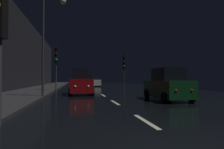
{
  "coord_description": "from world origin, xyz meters",
  "views": [
    {
      "loc": [
        -2.26,
        -3.12,
        1.41
      ],
      "look_at": [
        1.97,
        19.63,
        1.89
      ],
      "focal_mm": 31.23,
      "sensor_mm": 36.0,
      "label": 1
    }
  ],
  "objects_px": {
    "traffic_light_far_left": "(56,58)",
    "streetlamp_overhead": "(50,31)",
    "car_approaching_headlights": "(81,83)",
    "car_parked_right_near": "(167,85)",
    "traffic_light_near_left": "(0,17)",
    "traffic_light_far_right": "(124,64)",
    "car_distant_taillights": "(95,81)"
  },
  "relations": [
    {
      "from": "streetlamp_overhead",
      "to": "car_parked_right_near",
      "type": "bearing_deg",
      "value": -20.66
    },
    {
      "from": "streetlamp_overhead",
      "to": "car_approaching_headlights",
      "type": "distance_m",
      "value": 5.34
    },
    {
      "from": "traffic_light_far_left",
      "to": "car_approaching_headlights",
      "type": "distance_m",
      "value": 5.97
    },
    {
      "from": "car_approaching_headlights",
      "to": "car_distant_taillights",
      "type": "distance_m",
      "value": 17.67
    },
    {
      "from": "traffic_light_near_left",
      "to": "car_parked_right_near",
      "type": "xyz_separation_m",
      "value": [
        8.13,
        5.5,
        -2.29
      ]
    },
    {
      "from": "streetlamp_overhead",
      "to": "car_approaching_headlights",
      "type": "xyz_separation_m",
      "value": [
        2.37,
        2.86,
        -3.84
      ]
    },
    {
      "from": "car_parked_right_near",
      "to": "car_distant_taillights",
      "type": "distance_m",
      "value": 23.33
    },
    {
      "from": "traffic_light_far_left",
      "to": "car_parked_right_near",
      "type": "xyz_separation_m",
      "value": [
        8.03,
        -10.44,
        -2.75
      ]
    },
    {
      "from": "traffic_light_far_right",
      "to": "car_approaching_headlights",
      "type": "relative_size",
      "value": 1.06
    },
    {
      "from": "traffic_light_far_left",
      "to": "car_approaching_headlights",
      "type": "relative_size",
      "value": 1.14
    },
    {
      "from": "traffic_light_far_right",
      "to": "traffic_light_far_left",
      "type": "bearing_deg",
      "value": -54.94
    },
    {
      "from": "traffic_light_near_left",
      "to": "traffic_light_far_right",
      "type": "relative_size",
      "value": 0.95
    },
    {
      "from": "traffic_light_near_left",
      "to": "car_distant_taillights",
      "type": "xyz_separation_m",
      "value": [
        5.72,
        28.71,
        -2.35
      ]
    },
    {
      "from": "traffic_light_near_left",
      "to": "car_parked_right_near",
      "type": "relative_size",
      "value": 1.09
    },
    {
      "from": "traffic_light_far_right",
      "to": "car_approaching_headlights",
      "type": "height_order",
      "value": "traffic_light_far_right"
    },
    {
      "from": "car_distant_taillights",
      "to": "car_approaching_headlights",
      "type": "bearing_deg",
      "value": 170.23
    },
    {
      "from": "traffic_light_far_left",
      "to": "traffic_light_far_right",
      "type": "xyz_separation_m",
      "value": [
        8.82,
        4.36,
        -0.28
      ]
    },
    {
      "from": "car_approaching_headlights",
      "to": "traffic_light_far_left",
      "type": "bearing_deg",
      "value": -150.66
    },
    {
      "from": "car_approaching_headlights",
      "to": "car_parked_right_near",
      "type": "distance_m",
      "value": 7.93
    },
    {
      "from": "traffic_light_far_left",
      "to": "streetlamp_overhead",
      "type": "relative_size",
      "value": 0.69
    },
    {
      "from": "car_approaching_headlights",
      "to": "car_distant_taillights",
      "type": "height_order",
      "value": "car_approaching_headlights"
    },
    {
      "from": "car_parked_right_near",
      "to": "car_distant_taillights",
      "type": "relative_size",
      "value": 1.07
    },
    {
      "from": "traffic_light_far_left",
      "to": "traffic_light_near_left",
      "type": "bearing_deg",
      "value": -12.14
    },
    {
      "from": "car_distant_taillights",
      "to": "traffic_light_far_left",
      "type": "bearing_deg",
      "value": 156.26
    },
    {
      "from": "streetlamp_overhead",
      "to": "car_distant_taillights",
      "type": "relative_size",
      "value": 1.89
    },
    {
      "from": "traffic_light_far_right",
      "to": "car_parked_right_near",
      "type": "distance_m",
      "value": 15.03
    },
    {
      "from": "traffic_light_far_right",
      "to": "car_parked_right_near",
      "type": "relative_size",
      "value": 1.14
    },
    {
      "from": "traffic_light_near_left",
      "to": "car_parked_right_near",
      "type": "distance_m",
      "value": 10.09
    },
    {
      "from": "traffic_light_far_right",
      "to": "car_approaching_headlights",
      "type": "xyz_separation_m",
      "value": [
        -6.21,
        -9.01,
        -2.4
      ]
    },
    {
      "from": "car_approaching_headlights",
      "to": "car_parked_right_near",
      "type": "relative_size",
      "value": 1.07
    },
    {
      "from": "traffic_light_far_left",
      "to": "car_distant_taillights",
      "type": "relative_size",
      "value": 1.3
    },
    {
      "from": "traffic_light_far_left",
      "to": "traffic_light_far_right",
      "type": "relative_size",
      "value": 1.07
    }
  ]
}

